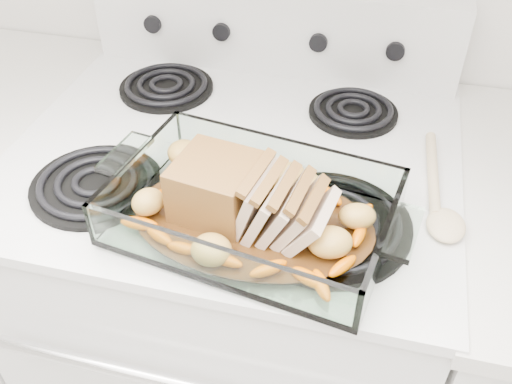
# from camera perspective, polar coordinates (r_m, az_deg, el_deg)

# --- Properties ---
(electric_range) EXTENTS (0.78, 0.70, 1.12)m
(electric_range) POSITION_cam_1_polar(r_m,az_deg,el_deg) (1.33, -1.62, -11.46)
(electric_range) COLOR silver
(electric_range) RESTS_ON ground
(baking_dish) EXTENTS (0.39, 0.26, 0.08)m
(baking_dish) POSITION_cam_1_polar(r_m,az_deg,el_deg) (0.84, -0.34, -2.32)
(baking_dish) COLOR silver
(baking_dish) RESTS_ON electric_range
(pork_roast) EXTENTS (0.23, 0.11, 0.09)m
(pork_roast) POSITION_cam_1_polar(r_m,az_deg,el_deg) (0.82, -1.88, -0.45)
(pork_roast) COLOR brown
(pork_roast) RESTS_ON baking_dish
(roast_vegetables) EXTENTS (0.33, 0.18, 0.04)m
(roast_vegetables) POSITION_cam_1_polar(r_m,az_deg,el_deg) (0.86, -0.01, -0.45)
(roast_vegetables) COLOR #E06100
(roast_vegetables) RESTS_ON baking_dish
(wooden_spoon) EXTENTS (0.06, 0.27, 0.02)m
(wooden_spoon) POSITION_cam_1_polar(r_m,az_deg,el_deg) (0.93, 17.92, -0.85)
(wooden_spoon) COLOR beige
(wooden_spoon) RESTS_ON electric_range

